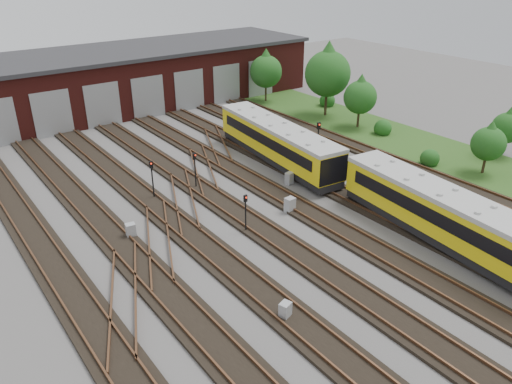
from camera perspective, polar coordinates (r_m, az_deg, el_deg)
ground at (r=28.97m, az=12.91°, el=-9.10°), size 120.00×120.00×0.00m
track_network at (r=29.10m, az=11.84°, el=-8.55°), size 30.40×70.00×0.33m
maintenance_shed at (r=59.32m, az=-17.52°, el=11.97°), size 51.00×12.50×6.35m
grass_verge at (r=48.08m, az=19.09°, el=4.64°), size 8.00×55.00×0.05m
metro_train at (r=32.19m, az=20.65°, el=-2.48°), size 4.17×47.05×3.07m
signal_mast_0 at (r=37.43m, az=-6.99°, el=2.98°), size 0.28×0.27×2.86m
signal_mast_1 at (r=31.29m, az=-1.20°, el=-1.91°), size 0.23×0.21×2.64m
signal_mast_2 at (r=36.25m, az=-11.80°, el=1.94°), size 0.29×0.27×2.96m
signal_mast_3 at (r=41.73m, az=7.11°, el=6.14°), size 0.30×0.29×3.67m
relay_cabinet_0 at (r=25.03m, az=3.36°, el=-13.40°), size 0.67×0.61×0.93m
relay_cabinet_1 at (r=32.24m, az=-14.11°, el=-4.33°), size 0.67×0.58×0.98m
relay_cabinet_2 at (r=34.34m, az=3.89°, el=-1.49°), size 0.68×0.58×1.08m
relay_cabinet_3 at (r=48.11m, az=-1.91°, el=6.72°), size 0.71×0.63×1.03m
relay_cabinet_4 at (r=38.48m, az=3.82°, el=1.56°), size 0.66×0.58×0.96m
tree_0 at (r=59.87m, az=1.15°, el=14.03°), size 3.75×3.75×6.22m
tree_1 at (r=51.51m, az=11.86°, el=10.98°), size 3.30×3.30×5.47m
tree_2 at (r=54.54m, az=8.23°, el=13.83°), size 4.83×4.83×8.00m
tree_3 at (r=43.51m, az=25.11°, el=5.42°), size 2.69×2.69×4.46m
tree_4 at (r=48.33m, az=26.87°, el=6.92°), size 2.68×2.68×4.44m
bush_0 at (r=44.31m, az=19.28°, el=3.91°), size 1.59×1.59×1.59m
bush_1 at (r=50.67m, az=14.32°, el=7.34°), size 1.71×1.71×1.71m
bush_2 at (r=59.18m, az=8.17°, el=10.55°), size 1.80×1.80×1.80m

